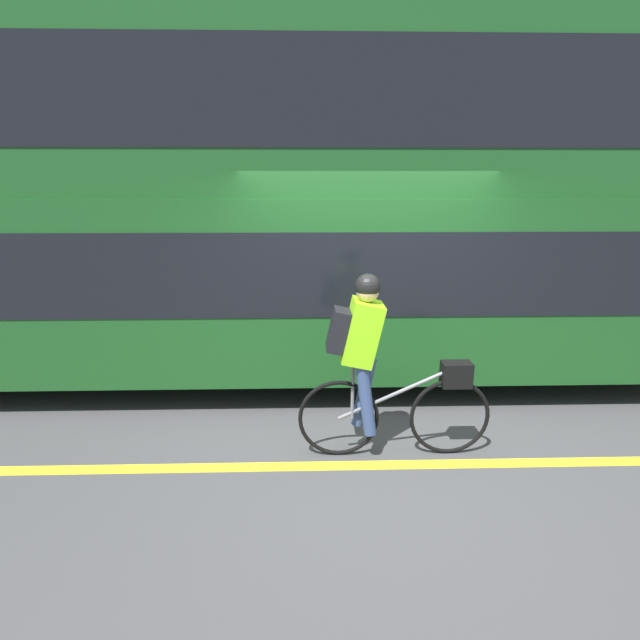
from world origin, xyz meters
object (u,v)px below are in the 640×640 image
at_px(cyclist_on_bike, 376,362).
at_px(street_sign_post, 459,242).
at_px(trash_bin, 8,291).
at_px(bus, 218,199).

xyz_separation_m(cyclist_on_bike, street_sign_post, (2.02, 4.45, 0.51)).
distance_m(cyclist_on_bike, trash_bin, 7.25).
relative_size(bus, trash_bin, 13.22).
relative_size(cyclist_on_bike, street_sign_post, 0.78).
bearing_deg(street_sign_post, trash_bin, 179.95).
xyz_separation_m(bus, trash_bin, (-4.07, 2.35, -1.61)).
distance_m(cyclist_on_bike, street_sign_post, 4.92).
bearing_deg(cyclist_on_bike, trash_bin, 142.05).
distance_m(trash_bin, street_sign_post, 7.78).
height_order(bus, street_sign_post, bus).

